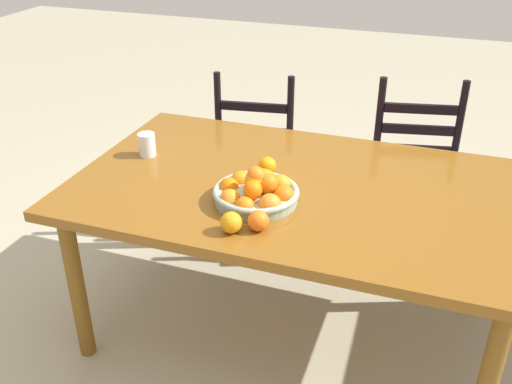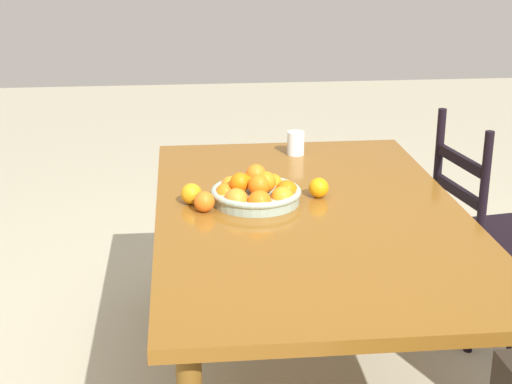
{
  "view_description": "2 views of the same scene",
  "coord_description": "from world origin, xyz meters",
  "px_view_note": "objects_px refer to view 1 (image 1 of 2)",
  "views": [
    {
      "loc": [
        0.53,
        -1.99,
        1.83
      ],
      "look_at": [
        -0.11,
        -0.18,
        0.79
      ],
      "focal_mm": 40.49,
      "sensor_mm": 36.0,
      "label": 1
    },
    {
      "loc": [
        2.53,
        -0.45,
        1.72
      ],
      "look_at": [
        -0.11,
        -0.18,
        0.79
      ],
      "focal_mm": 54.65,
      "sensor_mm": 36.0,
      "label": 2
    }
  ],
  "objects_px": {
    "fruit_bowl": "(257,191)",
    "orange_loose_2": "(231,223)",
    "chair_near_window": "(408,169)",
    "chair_by_cabinet": "(259,156)",
    "orange_loose_1": "(267,166)",
    "dining_table": "(296,200)",
    "drinking_glass": "(147,145)",
    "orange_loose_0": "(258,221)"
  },
  "relations": [
    {
      "from": "dining_table",
      "to": "fruit_bowl",
      "type": "height_order",
      "value": "fruit_bowl"
    },
    {
      "from": "orange_loose_0",
      "to": "orange_loose_1",
      "type": "height_order",
      "value": "same"
    },
    {
      "from": "chair_near_window",
      "to": "orange_loose_2",
      "type": "height_order",
      "value": "chair_near_window"
    },
    {
      "from": "dining_table",
      "to": "chair_by_cabinet",
      "type": "xyz_separation_m",
      "value": [
        -0.45,
        0.84,
        -0.24
      ]
    },
    {
      "from": "orange_loose_0",
      "to": "dining_table",
      "type": "bearing_deg",
      "value": 85.08
    },
    {
      "from": "dining_table",
      "to": "orange_loose_1",
      "type": "height_order",
      "value": "orange_loose_1"
    },
    {
      "from": "dining_table",
      "to": "drinking_glass",
      "type": "distance_m",
      "value": 0.71
    },
    {
      "from": "fruit_bowl",
      "to": "orange_loose_0",
      "type": "relative_size",
      "value": 4.43
    },
    {
      "from": "dining_table",
      "to": "orange_loose_0",
      "type": "relative_size",
      "value": 24.03
    },
    {
      "from": "fruit_bowl",
      "to": "drinking_glass",
      "type": "height_order",
      "value": "fruit_bowl"
    },
    {
      "from": "chair_near_window",
      "to": "fruit_bowl",
      "type": "relative_size",
      "value": 3.06
    },
    {
      "from": "chair_near_window",
      "to": "orange_loose_2",
      "type": "relative_size",
      "value": 13.17
    },
    {
      "from": "chair_by_cabinet",
      "to": "orange_loose_1",
      "type": "xyz_separation_m",
      "value": [
        0.31,
        -0.79,
        0.35
      ]
    },
    {
      "from": "orange_loose_0",
      "to": "drinking_glass",
      "type": "xyz_separation_m",
      "value": [
        -0.67,
        0.42,
        0.01
      ]
    },
    {
      "from": "dining_table",
      "to": "orange_loose_0",
      "type": "xyz_separation_m",
      "value": [
        -0.03,
        -0.37,
        0.11
      ]
    },
    {
      "from": "chair_near_window",
      "to": "chair_by_cabinet",
      "type": "xyz_separation_m",
      "value": [
        -0.83,
        -0.02,
        -0.04
      ]
    },
    {
      "from": "drinking_glass",
      "to": "orange_loose_2",
      "type": "bearing_deg",
      "value": -38.69
    },
    {
      "from": "fruit_bowl",
      "to": "orange_loose_1",
      "type": "bearing_deg",
      "value": 99.03
    },
    {
      "from": "dining_table",
      "to": "drinking_glass",
      "type": "bearing_deg",
      "value": 176.0
    },
    {
      "from": "fruit_bowl",
      "to": "drinking_glass",
      "type": "bearing_deg",
      "value": 158.67
    },
    {
      "from": "dining_table",
      "to": "chair_by_cabinet",
      "type": "bearing_deg",
      "value": 118.12
    },
    {
      "from": "chair_near_window",
      "to": "orange_loose_2",
      "type": "distance_m",
      "value": 1.41
    },
    {
      "from": "dining_table",
      "to": "orange_loose_2",
      "type": "xyz_separation_m",
      "value": [
        -0.12,
        -0.42,
        0.11
      ]
    },
    {
      "from": "dining_table",
      "to": "drinking_glass",
      "type": "height_order",
      "value": "drinking_glass"
    },
    {
      "from": "fruit_bowl",
      "to": "orange_loose_2",
      "type": "bearing_deg",
      "value": -93.22
    },
    {
      "from": "fruit_bowl",
      "to": "orange_loose_2",
      "type": "distance_m",
      "value": 0.23
    },
    {
      "from": "orange_loose_1",
      "to": "fruit_bowl",
      "type": "bearing_deg",
      "value": -80.97
    },
    {
      "from": "fruit_bowl",
      "to": "orange_loose_2",
      "type": "xyz_separation_m",
      "value": [
        -0.01,
        -0.23,
        -0.01
      ]
    },
    {
      "from": "dining_table",
      "to": "orange_loose_0",
      "type": "height_order",
      "value": "orange_loose_0"
    },
    {
      "from": "chair_by_cabinet",
      "to": "orange_loose_0",
      "type": "distance_m",
      "value": 1.33
    },
    {
      "from": "fruit_bowl",
      "to": "orange_loose_1",
      "type": "xyz_separation_m",
      "value": [
        -0.04,
        0.24,
        -0.01
      ]
    },
    {
      "from": "orange_loose_2",
      "to": "orange_loose_0",
      "type": "bearing_deg",
      "value": 27.34
    },
    {
      "from": "chair_by_cabinet",
      "to": "orange_loose_2",
      "type": "distance_m",
      "value": 1.35
    },
    {
      "from": "dining_table",
      "to": "chair_by_cabinet",
      "type": "relative_size",
      "value": 1.87
    },
    {
      "from": "orange_loose_2",
      "to": "fruit_bowl",
      "type": "bearing_deg",
      "value": 86.78
    },
    {
      "from": "chair_near_window",
      "to": "chair_by_cabinet",
      "type": "relative_size",
      "value": 1.06
    },
    {
      "from": "chair_near_window",
      "to": "drinking_glass",
      "type": "xyz_separation_m",
      "value": [
        -1.08,
        -0.82,
        0.33
      ]
    },
    {
      "from": "chair_by_cabinet",
      "to": "orange_loose_2",
      "type": "relative_size",
      "value": 12.48
    },
    {
      "from": "orange_loose_1",
      "to": "orange_loose_0",
      "type": "bearing_deg",
      "value": -75.75
    },
    {
      "from": "drinking_glass",
      "to": "fruit_bowl",
      "type": "bearing_deg",
      "value": -21.33
    },
    {
      "from": "chair_by_cabinet",
      "to": "drinking_glass",
      "type": "xyz_separation_m",
      "value": [
        -0.25,
        -0.79,
        0.36
      ]
    },
    {
      "from": "chair_by_cabinet",
      "to": "orange_loose_0",
      "type": "relative_size",
      "value": 12.87
    }
  ]
}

